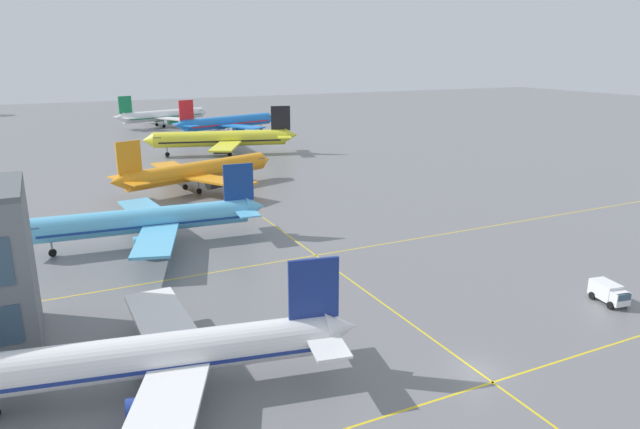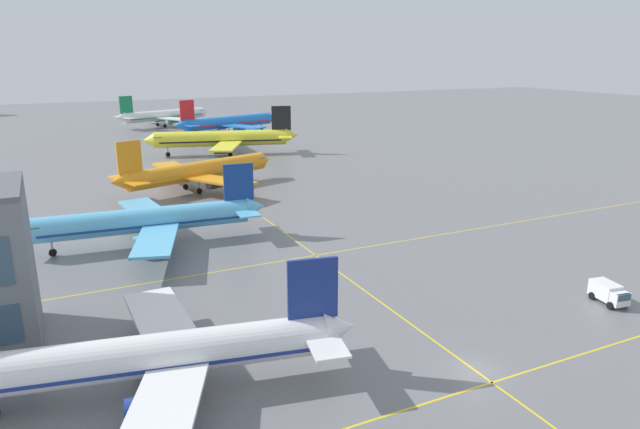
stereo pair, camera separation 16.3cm
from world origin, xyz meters
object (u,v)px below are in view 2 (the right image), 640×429
Objects in this scene: airliner_second_row at (147,220)px; airliner_far_right_stand at (228,122)px; airliner_front_gate at (155,356)px; airliner_distant_taxiway at (164,115)px; service_truck_red_van at (609,293)px; airliner_third_row at (198,171)px; airliner_far_left_stand at (223,139)px.

airliner_second_row is 0.91× the size of airliner_far_right_stand.
airliner_far_right_stand is (47.51, 137.40, 0.58)m from airliner_front_gate.
airliner_second_row is 134.46m from airliner_distant_taxiway.
airliner_second_row is 7.75× the size of service_truck_red_van.
airliner_distant_taxiway is (33.44, 168.36, 0.44)m from airliner_front_gate.
airliner_third_row is at bearing -111.19° from airliner_far_right_stand.
service_truck_red_van is at bearing -85.80° from airliner_distant_taxiway.
airliner_front_gate is at bearing -109.23° from airliner_far_left_stand.
airliner_third_row is 76.70m from airliner_far_right_stand.
airliner_distant_taxiway is 172.38m from service_truck_red_van.
airliner_second_row is at bearing -112.66° from airliner_far_right_stand.
airliner_distant_taxiway is (13.66, 102.46, 0.14)m from airliner_third_row.
airliner_far_left_stand is 37.41m from airliner_far_right_stand.
airliner_third_row is at bearing 63.86° from airliner_second_row.
airliner_far_left_stand is at bearing 70.77° from airliner_front_gate.
airliner_third_row is 0.96× the size of airliner_distant_taxiway.
airliner_distant_taxiway reaches higher than service_truck_red_van.
airliner_second_row is at bearing 81.47° from airliner_front_gate.
airliner_far_left_stand is 8.92× the size of service_truck_red_van.
airliner_second_row is 57.27m from service_truck_red_van.
service_truck_red_van is at bearing -44.87° from airliner_second_row.
airliner_far_left_stand is (15.78, 36.06, 0.45)m from airliner_third_row.
airliner_far_left_stand is (30.04, 65.12, 0.60)m from airliner_second_row.
airliner_far_right_stand is 1.04× the size of airliner_distant_taxiway.
airliner_third_row is 0.93× the size of airliner_far_right_stand.
airliner_second_row is at bearing 135.13° from service_truck_red_van.
airliner_front_gate is 46.27m from service_truck_red_van.
airliner_far_left_stand is 106.05m from service_truck_red_van.
airliner_third_row is 0.88× the size of airliner_far_left_stand.
service_truck_red_van is (40.55, -40.37, -2.41)m from airliner_second_row.
airliner_front_gate reaches higher than service_truck_red_van.
airliner_far_right_stand is at bearing 68.81° from airliner_third_row.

